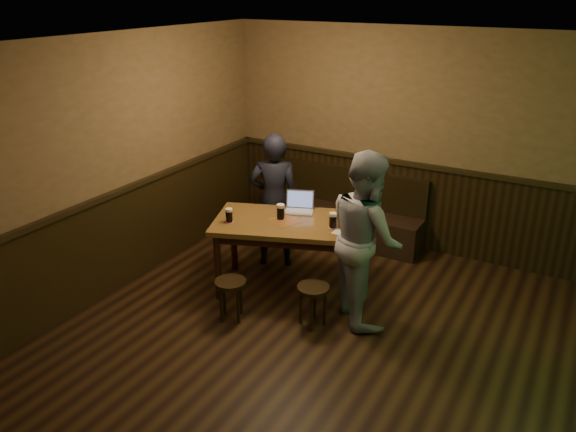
# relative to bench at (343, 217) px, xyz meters

# --- Properties ---
(room) EXTENTS (5.04, 6.04, 2.84)m
(room) POSITION_rel_bench_xyz_m (0.79, -2.53, 0.89)
(room) COLOR black
(room) RESTS_ON ground
(bench) EXTENTS (2.20, 0.50, 0.95)m
(bench) POSITION_rel_bench_xyz_m (0.00, 0.00, 0.00)
(bench) COLOR black
(bench) RESTS_ON ground
(pub_table) EXTENTS (1.77, 1.38, 0.84)m
(pub_table) POSITION_rel_bench_xyz_m (0.00, -1.57, 0.41)
(pub_table) COLOR brown
(pub_table) RESTS_ON ground
(stool_left) EXTENTS (0.42, 0.42, 0.44)m
(stool_left) POSITION_rel_bench_xyz_m (-0.17, -2.41, 0.04)
(stool_left) COLOR black
(stool_left) RESTS_ON ground
(stool_right) EXTENTS (0.42, 0.42, 0.44)m
(stool_right) POSITION_rel_bench_xyz_m (0.62, -2.09, 0.04)
(stool_right) COLOR black
(stool_right) RESTS_ON ground
(pint_left) EXTENTS (0.10, 0.10, 0.16)m
(pint_left) POSITION_rel_bench_xyz_m (-0.51, -1.91, 0.60)
(pint_left) COLOR #A31417
(pint_left) RESTS_ON pub_table
(pint_mid) EXTENTS (0.11, 0.11, 0.18)m
(pint_mid) POSITION_rel_bench_xyz_m (-0.07, -1.56, 0.61)
(pint_mid) COLOR #A31417
(pint_mid) RESTS_ON pub_table
(pint_right) EXTENTS (0.11, 0.11, 0.17)m
(pint_right) POSITION_rel_bench_xyz_m (0.53, -1.49, 0.61)
(pint_right) COLOR #A31417
(pint_right) RESTS_ON pub_table
(laptop) EXTENTS (0.39, 0.35, 0.23)m
(laptop) POSITION_rel_bench_xyz_m (-0.01, -1.24, 0.58)
(laptop) COLOR silver
(laptop) RESTS_ON pub_table
(menu) EXTENTS (0.22, 0.15, 0.00)m
(menu) POSITION_rel_bench_xyz_m (0.69, -1.56, 0.53)
(menu) COLOR silver
(menu) RESTS_ON pub_table
(person_suit) EXTENTS (0.72, 0.63, 1.66)m
(person_suit) POSITION_rel_bench_xyz_m (-0.43, -1.09, 0.52)
(person_suit) COLOR black
(person_suit) RESTS_ON ground
(person_grey) EXTENTS (1.09, 1.10, 1.79)m
(person_grey) POSITION_rel_bench_xyz_m (0.98, -1.67, 0.58)
(person_grey) COLOR #94949A
(person_grey) RESTS_ON ground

